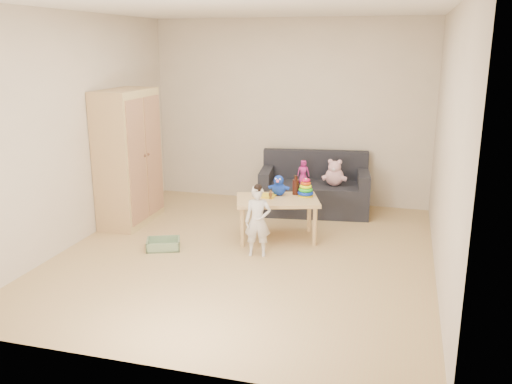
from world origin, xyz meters
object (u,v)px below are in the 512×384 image
(wardrobe, at_px, (128,158))
(toddler, at_px, (258,222))
(play_table, at_px, (277,219))
(sofa, at_px, (314,198))

(wardrobe, bearing_deg, toddler, -19.85)
(wardrobe, xyz_separation_m, play_table, (1.97, -0.12, -0.60))
(wardrobe, bearing_deg, sofa, 25.28)
(toddler, bearing_deg, play_table, 70.39)
(toddler, bearing_deg, sofa, 68.20)
(play_table, distance_m, toddler, 0.58)
(wardrobe, relative_size, play_table, 1.80)
(sofa, bearing_deg, wardrobe, -162.20)
(wardrobe, relative_size, sofa, 1.17)
(wardrobe, distance_m, toddler, 2.06)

